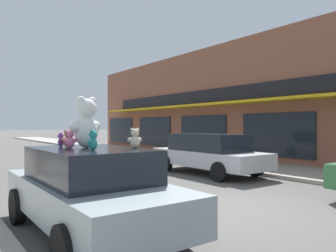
{
  "coord_description": "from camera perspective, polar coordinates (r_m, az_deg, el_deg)",
  "views": [
    {
      "loc": [
        -5.3,
        -5.03,
        1.82
      ],
      "look_at": [
        -0.75,
        1.22,
        1.81
      ],
      "focal_mm": 35.0,
      "sensor_mm": 36.0,
      "label": 1
    }
  ],
  "objects": [
    {
      "name": "teddy_bear_brown",
      "position": [
        6.13,
        -17.1,
        -2.13
      ],
      "size": [
        0.23,
        0.15,
        0.3
      ],
      "rotation": [
        0.0,
        0.0,
        2.96
      ],
      "color": "olive",
      "rests_on": "plush_art_car"
    },
    {
      "name": "plush_art_car",
      "position": [
        5.75,
        -13.53,
        -10.53
      ],
      "size": [
        1.91,
        4.3,
        1.44
      ],
      "rotation": [
        0.0,
        0.0,
        -0.0
      ],
      "color": "#8C999E",
      "rests_on": "ground_plane"
    },
    {
      "name": "parked_car_far_center",
      "position": [
        12.4,
        7.02,
        -4.61
      ],
      "size": [
        2.0,
        4.77,
        1.5
      ],
      "color": "#B7B7BC",
      "rests_on": "ground_plane"
    },
    {
      "name": "teddy_bear_pink",
      "position": [
        5.74,
        -16.66,
        -2.26
      ],
      "size": [
        0.23,
        0.17,
        0.31
      ],
      "rotation": [
        0.0,
        0.0,
        2.81
      ],
      "color": "pink",
      "rests_on": "plush_art_car"
    },
    {
      "name": "teddy_bear_teal",
      "position": [
        5.19,
        -12.94,
        -2.46
      ],
      "size": [
        0.23,
        0.2,
        0.32
      ],
      "rotation": [
        0.0,
        0.0,
        3.79
      ],
      "color": "teal",
      "rests_on": "plush_art_car"
    },
    {
      "name": "teddy_bear_giant",
      "position": [
        5.81,
        -14.06,
        0.5
      ],
      "size": [
        0.67,
        0.48,
        0.88
      ],
      "rotation": [
        0.0,
        0.0,
        3.49
      ],
      "color": "white",
      "rests_on": "plush_art_car"
    },
    {
      "name": "teddy_bear_cream",
      "position": [
        5.51,
        -5.79,
        -2.18
      ],
      "size": [
        0.26,
        0.17,
        0.34
      ],
      "rotation": [
        0.0,
        0.0,
        2.92
      ],
      "color": "beige",
      "rests_on": "plush_art_car"
    },
    {
      "name": "storefront_row",
      "position": [
        22.42,
        22.53,
        3.48
      ],
      "size": [
        13.64,
        30.13,
        6.29
      ],
      "color": "brown",
      "rests_on": "ground_plane"
    },
    {
      "name": "teddy_bear_purple",
      "position": [
        6.21,
        -18.18,
        -2.3
      ],
      "size": [
        0.15,
        0.19,
        0.26
      ],
      "rotation": [
        0.0,
        0.0,
        4.28
      ],
      "color": "purple",
      "rests_on": "plush_art_car"
    },
    {
      "name": "ground_plane",
      "position": [
        7.54,
        10.43,
        -13.89
      ],
      "size": [
        260.0,
        260.0,
        0.0
      ],
      "primitive_type": "plane",
      "color": "#514F4C"
    }
  ]
}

